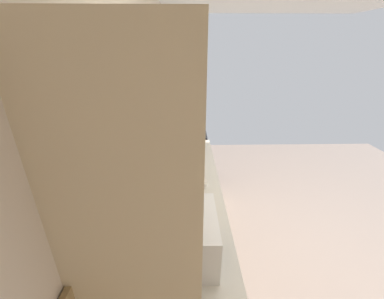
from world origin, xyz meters
The scene contains 7 objects.
ground_plane centered at (0.00, 0.00, 0.00)m, with size 6.79×6.79×0.00m, color gray.
wall_back centered at (0.00, 1.46, 1.33)m, with size 4.36×0.12×2.67m, color beige.
counter_run centered at (-0.37, 1.09, 0.46)m, with size 3.50×0.64×0.93m.
upper_cabinets centered at (-0.37, 1.23, 1.89)m, with size 2.24×0.33×0.74m.
oven_range centered at (1.67, 1.10, 0.48)m, with size 0.60×0.62×1.11m.
microwave centered at (-0.71, 1.11, 1.08)m, with size 0.48×0.40×0.31m.
bowl centered at (0.12, 0.99, 0.96)m, with size 0.16×0.16×0.06m.
Camera 1 is at (-1.87, 1.10, 2.20)m, focal length 21.84 mm.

